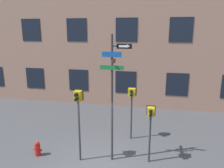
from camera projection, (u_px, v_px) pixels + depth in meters
ground_plane at (99, 168)px, 8.52m from camera, size 60.00×60.00×0.00m
building_facade at (128, 2)px, 14.13m from camera, size 24.00×0.63×14.08m
street_sign_pole at (113, 90)px, 8.37m from camera, size 1.19×0.71×5.09m
pedestrian_signal_left at (78, 107)px, 8.50m from camera, size 0.34×0.40×3.00m
pedestrian_signal_right at (150, 120)px, 8.51m from camera, size 0.35×0.40×2.37m
pedestrian_signal_across at (132, 99)px, 10.38m from camera, size 0.40×0.40×2.60m
fire_hydrant at (38, 149)px, 9.32m from camera, size 0.40×0.24×0.64m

